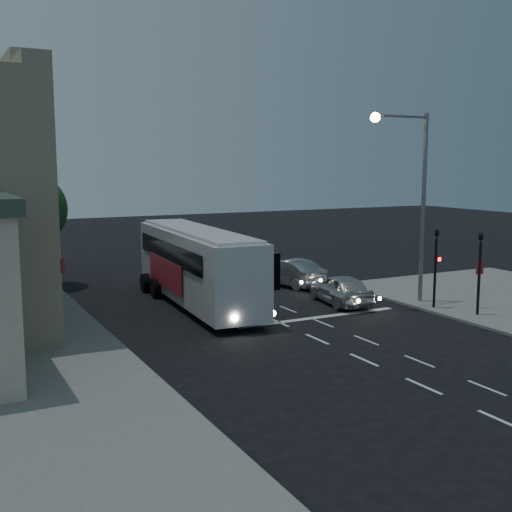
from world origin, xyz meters
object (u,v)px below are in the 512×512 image
car_sedan_c (213,251)px  traffic_signal_main (436,259)px  tour_bus (197,264)px  car_extra (178,240)px  car_sedan_a (288,272)px  streetlight (413,186)px  car_sedan_b (237,263)px  regulatory_sign (479,277)px  car_suv (341,289)px  traffic_signal_side (480,263)px  street_tree (29,206)px

car_sedan_c → traffic_signal_main: bearing=109.8°
tour_bus → car_extra: bearing=75.9°
car_sedan_c → car_sedan_a: bearing=100.4°
car_sedan_a → streetlight: size_ratio=0.51×
car_sedan_b → traffic_signal_main: (3.82, -13.23, 1.73)m
car_sedan_a → regulatory_sign: bearing=102.4°
car_sedan_c → car_extra: bearing=-76.0°
car_extra → regulatory_sign: bearing=118.8°
car_sedan_b → streetlight: size_ratio=0.53×
car_extra → streetlight: (3.00, -23.75, 4.91)m
car_sedan_b → car_suv: bearing=112.0°
car_sedan_b → traffic_signal_main: traffic_signal_main is taller
tour_bus → car_sedan_a: bearing=23.4°
car_sedan_b → traffic_signal_side: bearing=124.9°
car_suv → car_extra: (-0.09, 22.15, 0.09)m
car_sedan_a → car_sedan_c: bearing=-105.1°
tour_bus → car_extra: tour_bus is taller
tour_bus → street_tree: size_ratio=1.96×
regulatory_sign → streetlight: 5.18m
tour_bus → car_sedan_a: size_ratio=2.66×
streetlight → street_tree: bearing=140.5°
car_suv → regulatory_sign: bearing=149.0°
tour_bus → regulatory_sign: tour_bus is taller
car_suv → car_sedan_c: bearing=-82.2°
tour_bus → traffic_signal_main: bearing=-29.0°
car_suv → street_tree: 17.32m
car_sedan_a → traffic_signal_side: bearing=95.4°
tour_bus → traffic_signal_side: bearing=-34.7°
car_sedan_b → streetlight: streetlight is taller
traffic_signal_main → streetlight: bearing=100.2°
car_sedan_a → street_tree: (-12.76, 5.90, 3.74)m
car_sedan_b → regulatory_sign: regulatory_sign is taller
traffic_signal_main → regulatory_sign: 2.14m
tour_bus → streetlight: 10.93m
car_sedan_a → streetlight: 8.97m
car_sedan_b → car_sedan_c: car_sedan_b is taller
traffic_signal_side → street_tree: (-16.51, 16.22, 2.08)m
car_extra → car_suv: bearing=108.3°
car_suv → car_sedan_b: car_suv is taller
car_extra → car_sedan_c: bearing=111.0°
car_sedan_b → traffic_signal_main: 13.88m
regulatory_sign → street_tree: bearing=138.9°
traffic_signal_side → regulatory_sign: bearing=43.9°
regulatory_sign → street_tree: (-17.51, 15.26, 2.90)m
regulatory_sign → streetlight: streetlight is taller
traffic_signal_main → car_sedan_c: bearing=98.8°
car_sedan_a → regulatory_sign: size_ratio=2.08×
car_suv → streetlight: size_ratio=0.48×
car_suv → street_tree: bearing=-32.9°
car_suv → traffic_signal_main: bearing=145.0°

